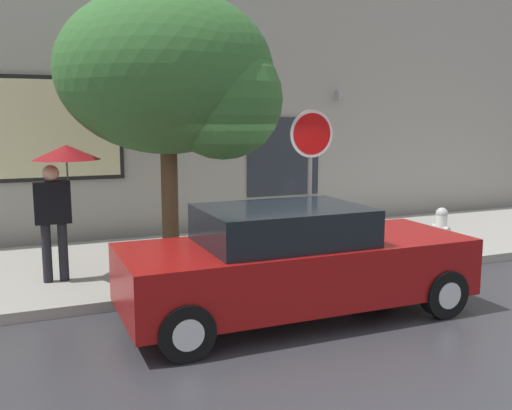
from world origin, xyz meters
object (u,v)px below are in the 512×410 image
stop_sign (311,157)px  pedestrian_with_umbrella (61,175)px  street_tree (178,78)px  parked_car (295,263)px  fire_hydrant (441,227)px

stop_sign → pedestrian_with_umbrella: bearing=168.9°
street_tree → stop_sign: size_ratio=1.70×
parked_car → fire_hydrant: (4.20, 2.11, -0.22)m
pedestrian_with_umbrella → street_tree: size_ratio=0.47×
fire_hydrant → street_tree: street_tree is taller
parked_car → pedestrian_with_umbrella: pedestrian_with_umbrella is taller
parked_car → street_tree: 3.38m
parked_car → stop_sign: bearing=56.4°
pedestrian_with_umbrella → street_tree: bearing=-8.5°
fire_hydrant → stop_sign: stop_sign is taller
fire_hydrant → stop_sign: bearing=-171.5°
pedestrian_with_umbrella → street_tree: (1.73, -0.26, 1.42)m
street_tree → pedestrian_with_umbrella: bearing=171.5°
pedestrian_with_umbrella → stop_sign: (3.77, -0.74, 0.20)m
street_tree → stop_sign: (2.03, -0.48, -1.22)m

